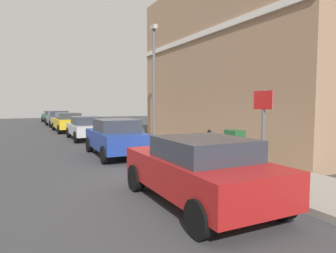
% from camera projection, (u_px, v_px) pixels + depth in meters
% --- Properties ---
extents(ground, '(80.00, 80.00, 0.00)m').
position_uv_depth(ground, '(181.00, 175.00, 8.87)').
color(ground, '#38383A').
extents(sidewalk, '(2.60, 30.00, 0.15)m').
position_uv_depth(sidewalk, '(155.00, 144.00, 15.05)').
color(sidewalk, gray).
rests_on(sidewalk, ground).
extents(corner_building, '(7.88, 12.04, 8.05)m').
position_uv_depth(corner_building, '(263.00, 66.00, 15.33)').
color(corner_building, '#937256').
rests_on(corner_building, ground).
extents(car_red, '(2.01, 3.99, 1.42)m').
position_uv_depth(car_red, '(200.00, 169.00, 6.26)').
color(car_red, maroon).
rests_on(car_red, ground).
extents(car_blue, '(1.90, 4.02, 1.49)m').
position_uv_depth(car_blue, '(116.00, 137.00, 12.04)').
color(car_blue, navy).
rests_on(car_blue, ground).
extents(car_silver, '(1.85, 4.01, 1.36)m').
position_uv_depth(car_silver, '(86.00, 127.00, 17.55)').
color(car_silver, '#B7B7BC').
rests_on(car_silver, ground).
extents(car_yellow, '(1.94, 4.39, 1.42)m').
position_uv_depth(car_yellow, '(68.00, 122.00, 22.46)').
color(car_yellow, gold).
rests_on(car_yellow, ground).
extents(car_grey, '(2.02, 4.01, 1.42)m').
position_uv_depth(car_grey, '(58.00, 118.00, 27.91)').
color(car_grey, slate).
rests_on(car_grey, ground).
extents(car_green, '(2.00, 4.18, 1.29)m').
position_uv_depth(car_green, '(52.00, 116.00, 33.62)').
color(car_green, '#195933').
rests_on(car_green, ground).
extents(utility_cabinet, '(0.46, 0.61, 1.15)m').
position_uv_depth(utility_cabinet, '(234.00, 150.00, 9.30)').
color(utility_cabinet, '#1E4C28').
rests_on(utility_cabinet, sidewalk).
extents(bollard_near_cabinet, '(0.14, 0.14, 1.04)m').
position_uv_depth(bollard_near_cabinet, '(209.00, 143.00, 10.68)').
color(bollard_near_cabinet, black).
rests_on(bollard_near_cabinet, sidewalk).
extents(street_sign, '(0.08, 0.60, 2.30)m').
position_uv_depth(street_sign, '(263.00, 123.00, 7.15)').
color(street_sign, '#59595B').
rests_on(street_sign, sidewalk).
extents(lamppost, '(0.20, 0.44, 5.72)m').
position_uv_depth(lamppost, '(154.00, 79.00, 14.51)').
color(lamppost, '#59595B').
rests_on(lamppost, sidewalk).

